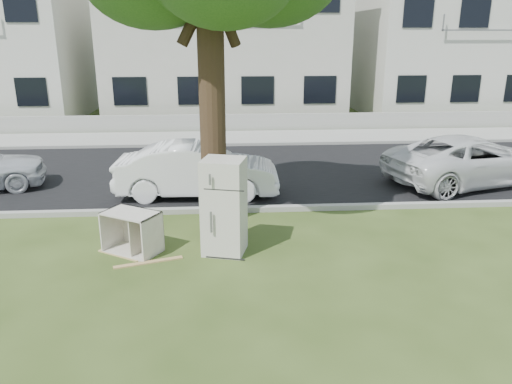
{
  "coord_description": "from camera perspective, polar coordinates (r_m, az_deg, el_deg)",
  "views": [
    {
      "loc": [
        -0.21,
        -8.55,
        4.02
      ],
      "look_at": [
        0.42,
        0.6,
        1.07
      ],
      "focal_mm": 35.0,
      "sensor_mm": 36.0,
      "label": 1
    }
  ],
  "objects": [
    {
      "name": "plank_c",
      "position": [
        10.34,
        -11.41,
        -5.38
      ],
      "size": [
        0.13,
        0.9,
        0.02
      ],
      "primitive_type": "cube",
      "rotation": [
        0.0,
        0.0,
        1.54
      ],
      "color": "tan",
      "rests_on": "ground"
    },
    {
      "name": "car_right",
      "position": [
        14.96,
        23.3,
        3.38
      ],
      "size": [
        5.23,
        3.51,
        1.33
      ],
      "primitive_type": "imported",
      "rotation": [
        0.0,
        0.0,
        1.87
      ],
      "color": "silver",
      "rests_on": "ground"
    },
    {
      "name": "ground",
      "position": [
        9.45,
        -2.32,
        -7.38
      ],
      "size": [
        120.0,
        120.0,
        0.0
      ],
      "primitive_type": "plane",
      "color": "#304217"
    },
    {
      "name": "car_center",
      "position": [
        12.77,
        -6.72,
        2.5
      ],
      "size": [
        4.15,
        1.57,
        1.35
      ],
      "primitive_type": "imported",
      "rotation": [
        0.0,
        0.0,
        1.54
      ],
      "color": "white",
      "rests_on": "ground"
    },
    {
      "name": "kerb_near",
      "position": [
        11.71,
        -2.68,
        -2.28
      ],
      "size": [
        120.0,
        0.18,
        0.12
      ],
      "primitive_type": "cube",
      "color": "gray",
      "rests_on": "ground"
    },
    {
      "name": "fridge",
      "position": [
        9.34,
        -3.67,
        -1.68
      ],
      "size": [
        0.9,
        0.87,
        1.82
      ],
      "primitive_type": "cube",
      "rotation": [
        0.0,
        0.0,
        -0.26
      ],
      "color": "silver",
      "rests_on": "ground"
    },
    {
      "name": "cabinet",
      "position": [
        9.79,
        -13.98,
        -4.47
      ],
      "size": [
        1.2,
        1.07,
        0.8
      ],
      "primitive_type": "cube",
      "rotation": [
        0.0,
        0.0,
        -0.54
      ],
      "color": "silver",
      "rests_on": "ground"
    },
    {
      "name": "road",
      "position": [
        15.1,
        -3.01,
        2.36
      ],
      "size": [
        120.0,
        7.0,
        0.01
      ],
      "primitive_type": "cube",
      "color": "black",
      "rests_on": "ground"
    },
    {
      "name": "townhouse_right",
      "position": [
        28.78,
        22.0,
        15.39
      ],
      "size": [
        10.2,
        8.16,
        6.84
      ],
      "color": "beige",
      "rests_on": "ground"
    },
    {
      "name": "kerb_far",
      "position": [
        18.54,
        -3.21,
        5.26
      ],
      "size": [
        120.0,
        0.18,
        0.12
      ],
      "primitive_type": "cube",
      "color": "gray",
      "rests_on": "ground"
    },
    {
      "name": "townhouse_center",
      "position": [
        26.05,
        -3.64,
        17.13
      ],
      "size": [
        11.22,
        8.16,
        7.44
      ],
      "color": "beige",
      "rests_on": "ground"
    },
    {
      "name": "plank_b",
      "position": [
        9.82,
        -15.41,
        -6.98
      ],
      "size": [
        0.87,
        0.61,
        0.02
      ],
      "primitive_type": "cube",
      "rotation": [
        0.0,
        0.0,
        -0.57
      ],
      "color": "tan",
      "rests_on": "ground"
    },
    {
      "name": "plank_a",
      "position": [
        9.4,
        -12.18,
        -7.86
      ],
      "size": [
        1.23,
        0.46,
        0.03
      ],
      "primitive_type": "cube",
      "rotation": [
        0.0,
        0.0,
        0.3
      ],
      "color": "tan",
      "rests_on": "ground"
    },
    {
      "name": "low_wall",
      "position": [
        21.47,
        -3.35,
        7.94
      ],
      "size": [
        120.0,
        0.15,
        0.7
      ],
      "primitive_type": "cube",
      "color": "gray",
      "rests_on": "ground"
    },
    {
      "name": "sidewalk",
      "position": [
        19.96,
        -3.28,
        6.18
      ],
      "size": [
        120.0,
        2.8,
        0.01
      ],
      "primitive_type": "cube",
      "color": "gray",
      "rests_on": "ground"
    }
  ]
}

